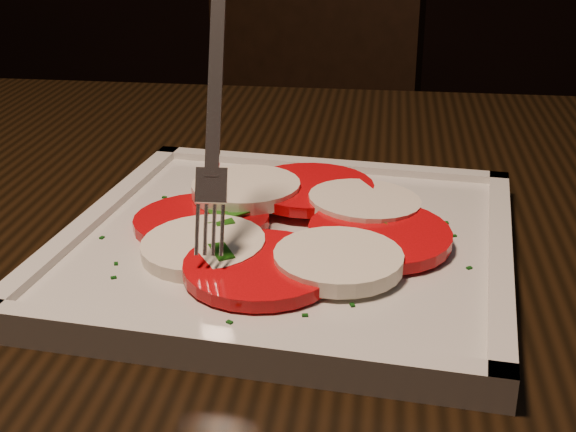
% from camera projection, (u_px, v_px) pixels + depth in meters
% --- Properties ---
extents(table, '(1.24, 0.86, 0.75)m').
position_uv_depth(table, '(193.00, 317.00, 0.67)').
color(table, black).
rests_on(table, ground).
extents(chair, '(0.54, 0.54, 0.93)m').
position_uv_depth(chair, '(289.00, 143.00, 1.49)').
color(chair, black).
rests_on(chair, ground).
extents(plate, '(0.34, 0.34, 0.01)m').
position_uv_depth(plate, '(288.00, 246.00, 0.56)').
color(plate, silver).
rests_on(plate, table).
extents(caprese_salad, '(0.25, 0.26, 0.02)m').
position_uv_depth(caprese_salad, '(288.00, 224.00, 0.55)').
color(caprese_salad, red).
rests_on(caprese_salad, plate).
extents(fork, '(0.03, 0.08, 0.16)m').
position_uv_depth(fork, '(217.00, 108.00, 0.49)').
color(fork, white).
rests_on(fork, caprese_salad).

